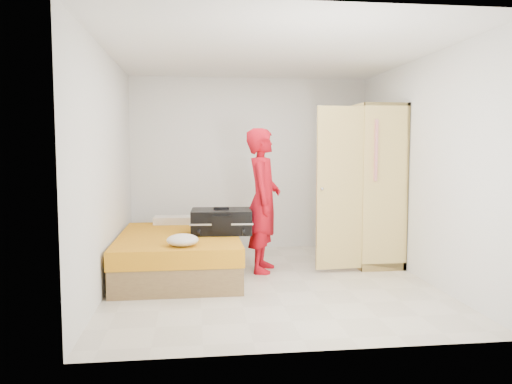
{
  "coord_description": "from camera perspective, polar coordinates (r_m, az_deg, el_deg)",
  "views": [
    {
      "loc": [
        -0.85,
        -5.6,
        1.55
      ],
      "look_at": [
        -0.1,
        0.51,
        1.0
      ],
      "focal_mm": 35.0,
      "sensor_mm": 36.0,
      "label": 1
    }
  ],
  "objects": [
    {
      "name": "room",
      "position": [
        5.67,
        1.6,
        2.58
      ],
      "size": [
        4.0,
        4.02,
        2.6
      ],
      "color": "beige",
      "rests_on": "ground"
    },
    {
      "name": "bed",
      "position": [
        6.2,
        -8.79,
        -7.04
      ],
      "size": [
        1.42,
        2.02,
        0.5
      ],
      "color": "olive",
      "rests_on": "ground"
    },
    {
      "name": "wardrobe",
      "position": [
        6.87,
        12.56,
        0.38
      ],
      "size": [
        1.17,
        1.22,
        2.1
      ],
      "color": "#E7C870",
      "rests_on": "ground"
    },
    {
      "name": "person",
      "position": [
        6.22,
        0.82,
        -0.96
      ],
      "size": [
        0.57,
        0.73,
        1.79
      ],
      "primitive_type": "imported",
      "rotation": [
        0.0,
        0.0,
        1.33
      ],
      "color": "red",
      "rests_on": "ground"
    },
    {
      "name": "suitcase",
      "position": [
        6.15,
        -3.98,
        -3.37
      ],
      "size": [
        0.78,
        0.59,
        0.32
      ],
      "rotation": [
        0.0,
        0.0,
        -0.05
      ],
      "color": "black",
      "rests_on": "bed"
    },
    {
      "name": "round_cushion",
      "position": [
        5.4,
        -8.39,
        -5.45
      ],
      "size": [
        0.34,
        0.34,
        0.13
      ],
      "primitive_type": "ellipsoid",
      "color": "beige",
      "rests_on": "bed"
    },
    {
      "name": "pillow",
      "position": [
        6.99,
        -9.29,
        -3.18
      ],
      "size": [
        0.57,
        0.31,
        0.1
      ],
      "primitive_type": "cube",
      "rotation": [
        0.0,
        0.0,
        -0.05
      ],
      "color": "beige",
      "rests_on": "bed"
    }
  ]
}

